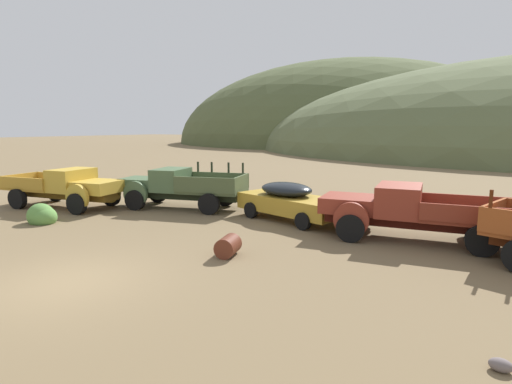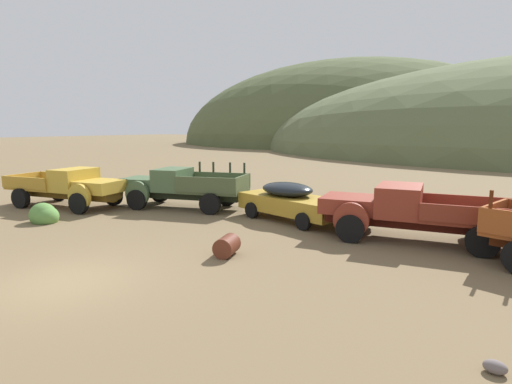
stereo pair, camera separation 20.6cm
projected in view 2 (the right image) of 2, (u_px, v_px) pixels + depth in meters
ground_plane at (66, 282)px, 10.49m from camera, size 300.00×300.00×0.00m
hill_center at (348, 144)px, 93.66m from camera, size 80.03×61.42×36.56m
truck_faded_yellow at (74, 187)px, 20.04m from camera, size 6.22×3.34×1.89m
truck_weathered_green at (175, 187)px, 20.04m from camera, size 6.37×3.71×2.16m
car_mustard at (294, 201)px, 17.20m from camera, size 5.23×3.01×1.57m
truck_rust_red at (401, 211)px, 14.35m from camera, size 6.68×3.29×1.89m
oil_drum_tipped at (227, 246)px, 12.57m from camera, size 0.82×0.97×0.61m
bush_front_left at (44, 216)px, 17.00m from camera, size 1.26×1.04×1.03m
bush_front_right at (347, 206)px, 19.50m from camera, size 0.99×0.87×0.85m
rock_small at (495, 367)px, 6.60m from camera, size 0.36×0.26×0.22m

